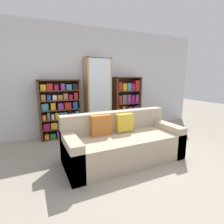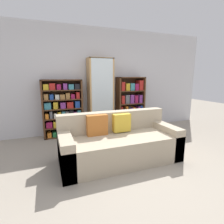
{
  "view_description": "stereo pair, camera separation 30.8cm",
  "coord_description": "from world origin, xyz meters",
  "px_view_note": "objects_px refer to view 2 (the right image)",
  "views": [
    {
      "loc": [
        -1.52,
        -2.0,
        1.46
      ],
      "look_at": [
        0.08,
        1.37,
        0.71
      ],
      "focal_mm": 28.0,
      "sensor_mm": 36.0,
      "label": 1
    },
    {
      "loc": [
        -1.24,
        -2.12,
        1.46
      ],
      "look_at": [
        0.08,
        1.37,
        0.71
      ],
      "focal_mm": 28.0,
      "sensor_mm": 36.0,
      "label": 2
    }
  ],
  "objects_px": {
    "bookshelf_right": "(130,104)",
    "couch": "(119,143)",
    "display_cabinet": "(100,97)",
    "wine_bottle": "(132,135)",
    "bookshelf_left": "(63,109)"
  },
  "relations": [
    {
      "from": "display_cabinet",
      "to": "wine_bottle",
      "type": "relative_size",
      "value": 4.85
    },
    {
      "from": "display_cabinet",
      "to": "bookshelf_right",
      "type": "height_order",
      "value": "display_cabinet"
    },
    {
      "from": "couch",
      "to": "bookshelf_left",
      "type": "bearing_deg",
      "value": 115.25
    },
    {
      "from": "bookshelf_left",
      "to": "wine_bottle",
      "type": "bearing_deg",
      "value": -35.98
    },
    {
      "from": "couch",
      "to": "bookshelf_left",
      "type": "distance_m",
      "value": 1.89
    },
    {
      "from": "couch",
      "to": "wine_bottle",
      "type": "bearing_deg",
      "value": 47.9
    },
    {
      "from": "couch",
      "to": "bookshelf_right",
      "type": "xyz_separation_m",
      "value": [
        1.06,
        1.67,
        0.39
      ]
    },
    {
      "from": "bookshelf_left",
      "to": "bookshelf_right",
      "type": "xyz_separation_m",
      "value": [
        1.84,
        -0.0,
        0.02
      ]
    },
    {
      "from": "bookshelf_left",
      "to": "bookshelf_right",
      "type": "height_order",
      "value": "bookshelf_right"
    },
    {
      "from": "bookshelf_right",
      "to": "couch",
      "type": "bearing_deg",
      "value": -122.24
    },
    {
      "from": "couch",
      "to": "wine_bottle",
      "type": "distance_m",
      "value": 0.91
    },
    {
      "from": "display_cabinet",
      "to": "wine_bottle",
      "type": "bearing_deg",
      "value": -66.65
    },
    {
      "from": "bookshelf_left",
      "to": "bookshelf_right",
      "type": "relative_size",
      "value": 0.96
    },
    {
      "from": "bookshelf_left",
      "to": "display_cabinet",
      "type": "xyz_separation_m",
      "value": [
        0.96,
        -0.02,
        0.28
      ]
    },
    {
      "from": "couch",
      "to": "bookshelf_right",
      "type": "height_order",
      "value": "bookshelf_right"
    }
  ]
}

